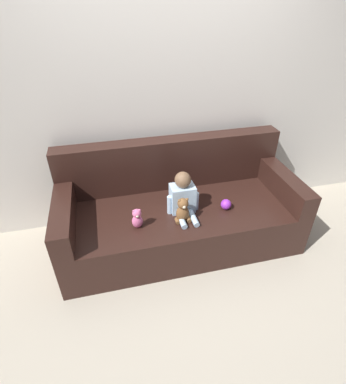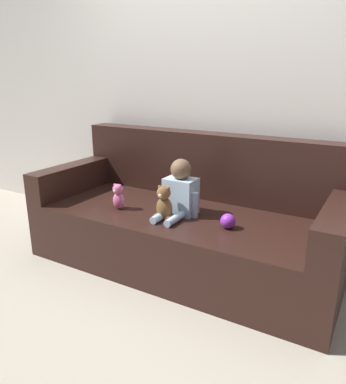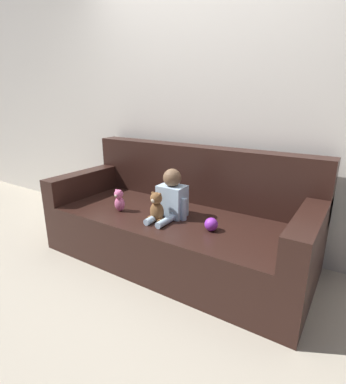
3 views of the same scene
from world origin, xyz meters
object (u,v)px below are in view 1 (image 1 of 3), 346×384
Objects in this scene: teddy_bear_brown at (183,211)px; couch at (178,211)px; person_baby at (183,196)px; toy_ball at (226,204)px; plush_toy_side at (137,219)px.

couch is at bearing 82.96° from teddy_bear_brown.
teddy_bear_brown is (-0.03, -0.28, 0.22)m from couch.
couch is 5.64× the size of person_baby.
couch is at bearing 152.44° from toy_ball.
plush_toy_side is at bearing -147.39° from couch.
plush_toy_side is (-0.42, -0.27, 0.20)m from couch.
teddy_bear_brown is 2.43× the size of toy_ball.
couch reaches higher than person_baby.
couch is 0.54m from plush_toy_side.
person_baby reaches higher than teddy_bear_brown.
toy_ball is at bearing 9.44° from teddy_bear_brown.
couch reaches higher than teddy_bear_brown.
toy_ball is (0.39, -0.07, -0.11)m from person_baby.
person_baby is at bearing 17.53° from plush_toy_side.
person_baby is 2.06× the size of plush_toy_side.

